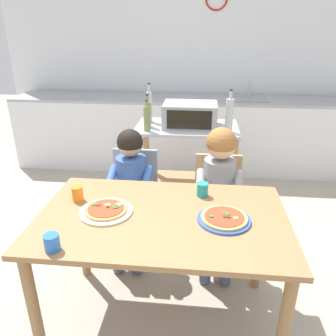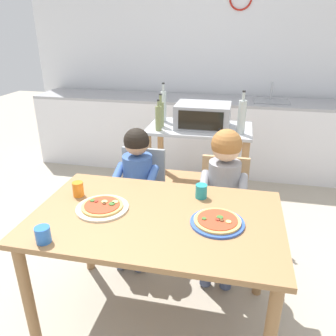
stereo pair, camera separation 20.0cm
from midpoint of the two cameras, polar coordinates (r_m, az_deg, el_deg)
name	(u,v)px [view 2 (the right image)]	position (r m, az deg, el deg)	size (l,w,h in m)	color
ground_plane	(187,222)	(3.16, 5.09, -9.26)	(11.34, 11.34, 0.00)	#A89E8C
back_wall_tiled	(212,55)	(4.43, 8.90, 18.62)	(4.73, 0.14, 2.70)	silver
kitchen_counter	(205,134)	(4.20, 7.75, 5.77)	(4.25, 0.60, 1.08)	silver
kitchen_island_cart	(198,158)	(3.08, 7.10, 1.74)	(0.91, 0.55, 0.86)	#B7BABF
toaster_oven	(203,116)	(2.96, 7.97, 8.87)	(0.47, 0.36, 0.21)	#999BA0
bottle_squat_spirits	(161,114)	(2.96, 0.67, 9.29)	(0.06, 0.06, 0.29)	olive
bottle_brown_beer	(242,117)	(2.82, 14.56, 8.48)	(0.07, 0.07, 0.36)	#ADB7B2
bottle_dark_olive_oil	(158,118)	(2.83, 0.39, 8.55)	(0.05, 0.05, 0.26)	olive
bottle_slim_sauce	(163,106)	(3.11, 1.08, 10.61)	(0.05, 0.05, 0.36)	#ADB7B2
dining_table	(157,231)	(1.86, 1.14, -10.89)	(1.34, 0.83, 0.75)	olive
dining_chair_left	(141,193)	(2.62, -2.48, -4.37)	(0.36, 0.36, 0.81)	gray
dining_chair_right	(222,205)	(2.50, 11.60, -6.21)	(0.36, 0.36, 0.81)	tan
child_in_blue_striped_shirt	(135,180)	(2.43, -3.27, -2.12)	(0.32, 0.42, 1.01)	#424C6B
child_in_grey_shirt	(223,185)	(2.30, 11.94, -2.99)	(0.32, 0.42, 1.05)	#424C6B
pizza_plate_cream	(102,207)	(1.88, -8.19, -6.68)	(0.29, 0.29, 0.03)	beige
pizza_plate_blue_rimmed	(217,222)	(1.76, 11.73, -9.09)	(0.28, 0.28, 0.03)	#3356B7
drinking_cup_blue	(43,235)	(1.66, -17.42, -10.97)	(0.07, 0.07, 0.08)	blue
drinking_cup_orange	(78,189)	(2.02, -12.47, -3.62)	(0.06, 0.06, 0.09)	orange
drinking_cup_teal	(201,191)	(1.98, 8.62, -4.03)	(0.07, 0.07, 0.08)	teal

